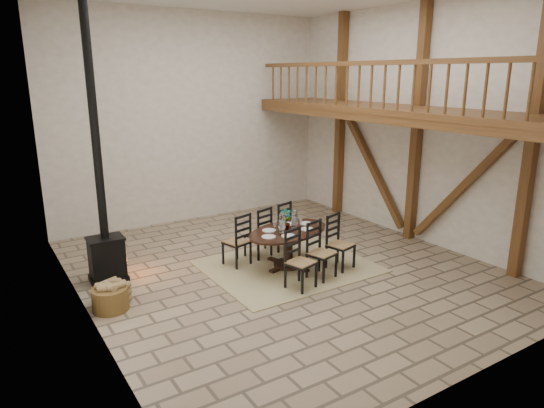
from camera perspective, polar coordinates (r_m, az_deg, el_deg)
ground at (r=9.21m, az=1.37°, el=-7.64°), size 8.00×8.00×0.00m
room_shell at (r=9.22m, az=7.78°, el=11.60°), size 7.02×8.02×5.01m
rug at (r=9.30m, az=1.88°, el=-7.32°), size 3.00×2.50×0.02m
dining_table at (r=9.16m, az=1.90°, el=-5.11°), size 2.07×2.33×1.15m
wood_stove at (r=8.82m, az=-19.23°, el=-1.70°), size 0.63×0.49×5.00m
log_basket at (r=8.04m, az=-18.49°, el=-10.43°), size 0.55×0.55×0.46m
log_stack at (r=8.31m, az=-17.99°, el=-9.78°), size 0.47×0.53×0.33m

